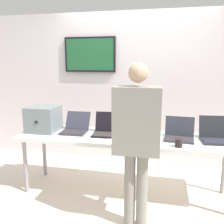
% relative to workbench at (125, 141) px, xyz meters
% --- Properties ---
extents(ground, '(8.00, 8.00, 0.04)m').
position_rel_workbench_xyz_m(ground, '(0.00, 0.00, -0.72)').
color(ground, beige).
extents(back_wall, '(8.00, 0.11, 2.43)m').
position_rel_workbench_xyz_m(back_wall, '(-0.02, 1.13, 0.54)').
color(back_wall, silver).
rests_on(back_wall, ground).
extents(workbench, '(2.65, 0.70, 0.75)m').
position_rel_workbench_xyz_m(workbench, '(0.00, 0.00, 0.00)').
color(workbench, silver).
rests_on(workbench, ground).
extents(equipment_box, '(0.38, 0.38, 0.33)m').
position_rel_workbench_xyz_m(equipment_box, '(-1.09, 0.03, 0.22)').
color(equipment_box, slate).
rests_on(equipment_box, workbench).
extents(laptop_station_0, '(0.33, 0.38, 0.24)m').
position_rel_workbench_xyz_m(laptop_station_0, '(-0.67, 0.07, 0.11)').
color(laptop_station_0, '#33333F').
rests_on(laptop_station_0, workbench).
extents(laptop_station_1, '(0.33, 0.35, 0.26)m').
position_rel_workbench_xyz_m(laptop_station_1, '(-0.25, 0.05, 0.11)').
color(laptop_station_1, black).
rests_on(laptop_station_1, workbench).
extents(laptop_station_2, '(0.39, 0.36, 0.28)m').
position_rel_workbench_xyz_m(laptop_station_2, '(0.22, 0.05, 0.12)').
color(laptop_station_2, '#AAB7B7').
rests_on(laptop_station_2, workbench).
extents(laptop_station_3, '(0.36, 0.31, 0.25)m').
position_rel_workbench_xyz_m(laptop_station_3, '(0.65, 0.04, 0.11)').
color(laptop_station_3, '#333640').
rests_on(laptop_station_3, workbench).
extents(laptop_station_4, '(0.38, 0.36, 0.27)m').
position_rel_workbench_xyz_m(laptop_station_4, '(1.07, 0.06, 0.11)').
color(laptop_station_4, '#232629').
rests_on(laptop_station_4, workbench).
extents(person, '(0.44, 0.58, 1.64)m').
position_rel_workbench_xyz_m(person, '(0.22, -0.62, 0.30)').
color(person, gray).
rests_on(person, ground).
extents(coffee_mug, '(0.08, 0.08, 0.09)m').
position_rel_workbench_xyz_m(coffee_mug, '(0.63, -0.25, 0.10)').
color(coffee_mug, '#2A2022').
rests_on(coffee_mug, workbench).
extents(paper_sheet, '(0.29, 0.35, 0.00)m').
position_rel_workbench_xyz_m(paper_sheet, '(-0.07, -0.17, 0.05)').
color(paper_sheet, white).
rests_on(paper_sheet, workbench).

